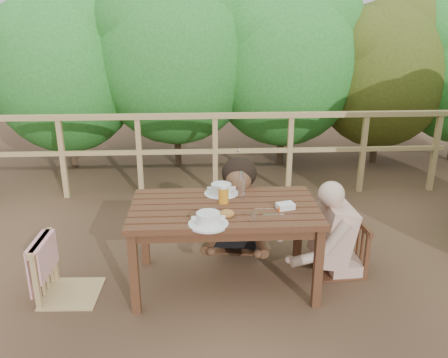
{
  "coord_description": "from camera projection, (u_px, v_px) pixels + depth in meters",
  "views": [
    {
      "loc": [
        -0.19,
        -3.38,
        2.14
      ],
      "look_at": [
        0.0,
        0.05,
        0.9
      ],
      "focal_mm": 37.63,
      "sensor_mm": 36.0,
      "label": 1
    }
  ],
  "objects": [
    {
      "name": "chair_right",
      "position": [
        342.0,
        226.0,
        3.98
      ],
      "size": [
        0.43,
        0.43,
        0.82
      ],
      "primitive_type": "cube",
      "rotation": [
        0.0,
        0.0,
        -1.52
      ],
      "color": "#412516",
      "rests_on": "ground"
    },
    {
      "name": "ground",
      "position": [
        224.0,
        283.0,
        3.91
      ],
      "size": [
        60.0,
        60.0,
        0.0
      ],
      "primitive_type": "plane",
      "color": "brown",
      "rests_on": "ground"
    },
    {
      "name": "hedge_row",
      "position": [
        241.0,
        29.0,
        6.29
      ],
      "size": [
        6.6,
        1.6,
        3.8
      ],
      "primitive_type": null,
      "color": "#276F26",
      "rests_on": "ground"
    },
    {
      "name": "bottle",
      "position": [
        241.0,
        186.0,
        3.78
      ],
      "size": [
        0.06,
        0.06,
        0.24
      ],
      "primitive_type": "cylinder",
      "color": "silver",
      "rests_on": "table"
    },
    {
      "name": "soup_near",
      "position": [
        208.0,
        219.0,
        3.36
      ],
      "size": [
        0.29,
        0.29,
        0.1
      ],
      "primitive_type": "cylinder",
      "color": "white",
      "rests_on": "table"
    },
    {
      "name": "chair_left",
      "position": [
        66.0,
        243.0,
        3.59
      ],
      "size": [
        0.47,
        0.47,
        0.91
      ],
      "primitive_type": "cube",
      "rotation": [
        0.0,
        0.0,
        1.53
      ],
      "color": "tan",
      "rests_on": "ground"
    },
    {
      "name": "chair_far",
      "position": [
        240.0,
        200.0,
        4.39
      ],
      "size": [
        0.52,
        0.52,
        0.92
      ],
      "primitive_type": "cube",
      "rotation": [
        0.0,
        0.0,
        -0.16
      ],
      "color": "#412516",
      "rests_on": "ground"
    },
    {
      "name": "tumbler",
      "position": [
        254.0,
        217.0,
        3.41
      ],
      "size": [
        0.06,
        0.06,
        0.07
      ],
      "primitive_type": "cylinder",
      "color": "silver",
      "rests_on": "table"
    },
    {
      "name": "diner_right",
      "position": [
        348.0,
        198.0,
        3.89
      ],
      "size": [
        0.7,
        0.58,
        1.35
      ],
      "primitive_type": null,
      "rotation": [
        0.0,
        0.0,
        1.62
      ],
      "color": "#CFA08D",
      "rests_on": "ground"
    },
    {
      "name": "beer_glass",
      "position": [
        223.0,
        195.0,
        3.71
      ],
      "size": [
        0.08,
        0.08,
        0.16
      ],
      "primitive_type": "cylinder",
      "color": "gold",
      "rests_on": "table"
    },
    {
      "name": "butter_tub",
      "position": [
        285.0,
        207.0,
        3.61
      ],
      "size": [
        0.15,
        0.13,
        0.06
      ],
      "primitive_type": "cube",
      "rotation": [
        0.0,
        0.0,
        0.26
      ],
      "color": "white",
      "rests_on": "table"
    },
    {
      "name": "railing",
      "position": [
        215.0,
        155.0,
        5.61
      ],
      "size": [
        5.6,
        0.1,
        1.01
      ],
      "primitive_type": "cube",
      "color": "tan",
      "rests_on": "ground"
    },
    {
      "name": "table",
      "position": [
        224.0,
        246.0,
        3.79
      ],
      "size": [
        1.47,
        0.83,
        0.68
      ],
      "primitive_type": "cube",
      "color": "#412516",
      "rests_on": "ground"
    },
    {
      "name": "woman",
      "position": [
        241.0,
        175.0,
        4.33
      ],
      "size": [
        0.67,
        0.78,
        1.4
      ],
      "primitive_type": null,
      "rotation": [
        0.0,
        0.0,
        2.98
      ],
      "color": "black",
      "rests_on": "ground"
    },
    {
      "name": "bread_roll",
      "position": [
        227.0,
        214.0,
        3.48
      ],
      "size": [
        0.11,
        0.09,
        0.07
      ],
      "primitive_type": "ellipsoid",
      "color": "#975725",
      "rests_on": "table"
    },
    {
      "name": "soup_far",
      "position": [
        221.0,
        189.0,
        3.91
      ],
      "size": [
        0.29,
        0.29,
        0.1
      ],
      "primitive_type": "cylinder",
      "color": "white",
      "rests_on": "table"
    }
  ]
}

